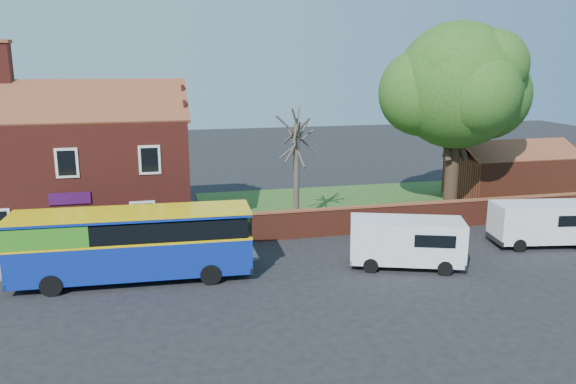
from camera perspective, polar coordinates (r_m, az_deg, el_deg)
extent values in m
plane|color=black|center=(23.84, -6.00, -10.44)|extent=(120.00, 120.00, 0.00)
cube|color=gray|center=(29.36, -21.28, -6.57)|extent=(18.00, 3.50, 0.12)
cube|color=slate|center=(27.73, -21.75, -7.74)|extent=(18.00, 0.15, 0.14)
cube|color=#426B28|center=(39.22, 10.60, -1.12)|extent=(26.00, 12.00, 0.04)
cube|color=maroon|center=(34.08, -20.46, 1.70)|extent=(12.00, 8.00, 6.50)
cube|color=brown|center=(31.58, -21.50, 8.58)|extent=(12.30, 4.08, 2.16)
cube|color=brown|center=(35.54, -20.63, 9.05)|extent=(12.30, 4.08, 2.16)
cube|color=maroon|center=(34.12, -27.08, 11.54)|extent=(0.90, 0.90, 2.20)
cube|color=black|center=(29.91, -21.56, 2.76)|extent=(1.10, 0.06, 1.50)
cube|color=#4C0F19|center=(30.66, -21.02, -3.69)|extent=(0.95, 0.04, 2.10)
cube|color=silver|center=(30.66, -21.03, -3.59)|extent=(1.20, 0.06, 2.30)
cube|color=#390E3E|center=(30.23, -21.29, -0.61)|extent=(2.00, 0.06, 0.60)
cube|color=maroon|center=(33.83, 14.73, -2.33)|extent=(22.00, 0.30, 1.50)
cube|color=brown|center=(33.63, 14.80, -1.02)|extent=(22.00, 0.38, 0.10)
cube|color=maroon|center=(43.30, 21.65, 1.51)|extent=(8.00, 5.00, 3.00)
cube|color=brown|center=(41.96, 22.85, 3.91)|extent=(8.20, 2.56, 1.24)
cube|color=brown|center=(43.98, 20.96, 4.45)|extent=(8.20, 2.56, 1.24)
cube|color=#0D2894|center=(25.87, -15.36, -6.14)|extent=(10.35, 3.01, 1.63)
cube|color=#E2B90B|center=(25.62, -15.47, -4.42)|extent=(10.37, 3.03, 0.10)
cube|color=black|center=(25.49, -15.54, -3.37)|extent=(9.94, 3.01, 0.81)
cube|color=#378E1F|center=(26.01, -22.99, -3.62)|extent=(3.60, 2.75, 0.87)
cube|color=#0D2894|center=(25.34, -15.61, -2.18)|extent=(10.35, 3.01, 0.14)
cube|color=#E2B90B|center=(25.32, -15.62, -2.01)|extent=(10.40, 3.05, 0.06)
cylinder|color=black|center=(25.50, -22.91, -8.73)|extent=(0.93, 0.32, 0.92)
cylinder|color=black|center=(27.71, -21.91, -6.91)|extent=(0.93, 0.32, 0.92)
cylinder|color=black|center=(24.91, -7.85, -8.29)|extent=(0.93, 0.32, 0.92)
cylinder|color=black|center=(27.16, -8.13, -6.47)|extent=(0.93, 0.32, 0.92)
cube|color=white|center=(27.06, 11.94, -4.80)|extent=(5.63, 3.71, 1.99)
cube|color=black|center=(27.32, 16.90, -4.23)|extent=(0.66, 1.71, 0.79)
cube|color=black|center=(27.73, 17.19, -6.61)|extent=(0.79, 2.01, 0.25)
cylinder|color=black|center=(26.31, 8.39, -7.39)|extent=(0.72, 0.44, 0.69)
cylinder|color=black|center=(28.17, 8.24, -6.00)|extent=(0.72, 0.44, 0.69)
cylinder|color=black|center=(26.68, 15.66, -7.46)|extent=(0.72, 0.44, 0.69)
cylinder|color=black|center=(28.51, 15.02, -6.09)|extent=(0.72, 0.44, 0.69)
cube|color=white|center=(32.44, 24.47, -2.76)|extent=(5.44, 2.89, 1.97)
cylinder|color=black|center=(31.12, 22.44, -5.04)|extent=(0.71, 0.33, 0.68)
cylinder|color=black|center=(32.79, 20.96, -4.01)|extent=(0.71, 0.33, 0.68)
cylinder|color=black|center=(34.30, 26.00, -3.75)|extent=(0.71, 0.33, 0.68)
cylinder|color=black|center=(37.20, 16.29, 1.68)|extent=(0.86, 0.86, 4.95)
sphere|color=#487A26|center=(36.56, 16.85, 10.32)|extent=(7.76, 7.76, 7.76)
sphere|color=#487A26|center=(38.13, 19.45, 9.25)|extent=(5.60, 5.60, 5.60)
sphere|color=#487A26|center=(36.18, 13.44, 9.81)|extent=(5.39, 5.39, 5.39)
cylinder|color=#4C4238|center=(32.90, 0.86, 1.73)|extent=(0.34, 0.34, 6.03)
cylinder|color=#4C4238|center=(32.54, 0.87, 5.45)|extent=(0.35, 2.94, 2.37)
cylinder|color=#4C4238|center=(32.57, 0.87, 5.07)|extent=(1.54, 2.17, 2.17)
cylinder|color=#4C4238|center=(32.52, 0.87, 5.82)|extent=(2.47, 1.13, 2.40)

